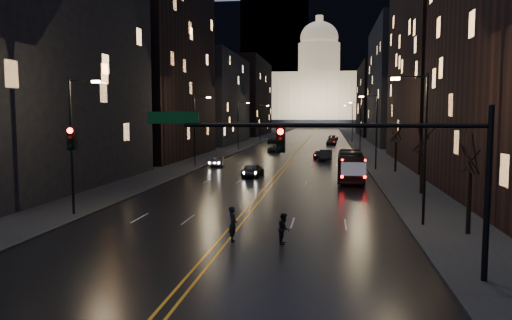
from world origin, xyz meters
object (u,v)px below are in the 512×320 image
at_px(oncoming_car_b, 218,162).
at_px(pedestrian_a, 233,224).
at_px(traffic_signal, 341,153).
at_px(oncoming_car_a, 253,170).
at_px(receding_car_a, 325,155).
at_px(pedestrian_b, 284,229).
at_px(bus, 351,166).

bearing_deg(oncoming_car_b, pedestrian_a, 96.53).
bearing_deg(oncoming_car_b, traffic_signal, 101.78).
distance_m(oncoming_car_a, pedestrian_a, 27.09).
xyz_separation_m(traffic_signal, receding_car_a, (-0.87, 51.83, -4.32)).
height_order(traffic_signal, oncoming_car_a, traffic_signal).
relative_size(oncoming_car_b, receding_car_a, 0.84).
height_order(receding_car_a, pedestrian_b, pedestrian_b).
distance_m(traffic_signal, oncoming_car_b, 44.09).
bearing_deg(traffic_signal, pedestrian_b, 118.30).
bearing_deg(pedestrian_b, oncoming_car_a, 14.28).
xyz_separation_m(oncoming_car_a, receding_car_a, (7.53, 19.90, 0.04)).
height_order(bus, receding_car_a, bus).
bearing_deg(receding_car_a, oncoming_car_a, -107.29).
xyz_separation_m(traffic_signal, pedestrian_b, (-2.69, 5.00, -4.30)).
xyz_separation_m(pedestrian_a, pedestrian_b, (2.67, 0.00, -0.13)).
bearing_deg(oncoming_car_b, bus, 138.84).
relative_size(bus, oncoming_car_a, 2.43).
distance_m(receding_car_a, pedestrian_a, 47.04).
relative_size(oncoming_car_b, pedestrian_b, 2.51).
bearing_deg(traffic_signal, bus, 86.73).
height_order(oncoming_car_b, receding_car_a, receding_car_a).
bearing_deg(oncoming_car_b, oncoming_car_a, 114.56).
height_order(bus, oncoming_car_a, bus).
bearing_deg(receding_car_a, traffic_signal, -85.59).
bearing_deg(bus, pedestrian_b, -98.38).
bearing_deg(traffic_signal, oncoming_car_a, 104.75).
bearing_deg(pedestrian_a, traffic_signal, -144.47).
relative_size(receding_car_a, pedestrian_b, 2.98).
xyz_separation_m(receding_car_a, pedestrian_b, (-1.82, -46.82, 0.02)).
bearing_deg(pedestrian_a, bus, -26.95).
height_order(bus, oncoming_car_b, bus).
bearing_deg(oncoming_car_a, bus, 177.76).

